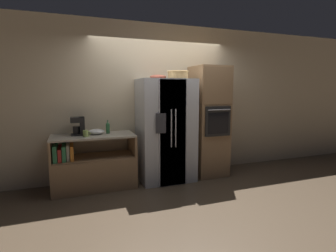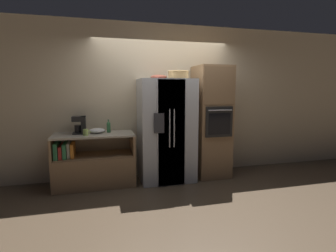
{
  "view_description": "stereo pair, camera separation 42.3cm",
  "coord_description": "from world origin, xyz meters",
  "px_view_note": "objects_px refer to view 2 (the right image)",
  "views": [
    {
      "loc": [
        -1.55,
        -4.23,
        1.62
      ],
      "look_at": [
        -0.01,
        -0.01,
        0.99
      ],
      "focal_mm": 28.0,
      "sensor_mm": 36.0,
      "label": 1
    },
    {
      "loc": [
        -1.15,
        -4.35,
        1.62
      ],
      "look_at": [
        -0.01,
        -0.01,
        0.99
      ],
      "focal_mm": 28.0,
      "sensor_mm": 36.0,
      "label": 2
    }
  ],
  "objects_px": {
    "bottle_tall": "(109,127)",
    "mixing_bowl": "(97,131)",
    "wicker_basket": "(178,75)",
    "mug": "(86,132)",
    "coffee_maker": "(81,124)",
    "refrigerator": "(166,130)",
    "fruit_bowl": "(159,77)",
    "wall_oven": "(211,122)"
  },
  "relations": [
    {
      "from": "bottle_tall",
      "to": "mixing_bowl",
      "type": "distance_m",
      "value": 0.2
    },
    {
      "from": "wicker_basket",
      "to": "mug",
      "type": "distance_m",
      "value": 1.81
    },
    {
      "from": "coffee_maker",
      "to": "wicker_basket",
      "type": "bearing_deg",
      "value": -6.52
    },
    {
      "from": "refrigerator",
      "to": "mug",
      "type": "distance_m",
      "value": 1.36
    },
    {
      "from": "mixing_bowl",
      "to": "fruit_bowl",
      "type": "bearing_deg",
      "value": -1.22
    },
    {
      "from": "bottle_tall",
      "to": "mixing_bowl",
      "type": "relative_size",
      "value": 0.84
    },
    {
      "from": "refrigerator",
      "to": "fruit_bowl",
      "type": "height_order",
      "value": "fruit_bowl"
    },
    {
      "from": "fruit_bowl",
      "to": "bottle_tall",
      "type": "height_order",
      "value": "fruit_bowl"
    },
    {
      "from": "mug",
      "to": "mixing_bowl",
      "type": "xyz_separation_m",
      "value": [
        0.17,
        0.19,
        -0.01
      ]
    },
    {
      "from": "refrigerator",
      "to": "wicker_basket",
      "type": "relative_size",
      "value": 4.94
    },
    {
      "from": "wall_oven",
      "to": "fruit_bowl",
      "type": "height_order",
      "value": "wall_oven"
    },
    {
      "from": "refrigerator",
      "to": "wicker_basket",
      "type": "distance_m",
      "value": 0.99
    },
    {
      "from": "fruit_bowl",
      "to": "mixing_bowl",
      "type": "distance_m",
      "value": 1.41
    },
    {
      "from": "wall_oven",
      "to": "refrigerator",
      "type": "bearing_deg",
      "value": -177.98
    },
    {
      "from": "wall_oven",
      "to": "coffee_maker",
      "type": "relative_size",
      "value": 6.97
    },
    {
      "from": "mug",
      "to": "mixing_bowl",
      "type": "relative_size",
      "value": 0.44
    },
    {
      "from": "wicker_basket",
      "to": "mixing_bowl",
      "type": "relative_size",
      "value": 1.36
    },
    {
      "from": "mixing_bowl",
      "to": "coffee_maker",
      "type": "xyz_separation_m",
      "value": [
        -0.26,
        0.0,
        0.12
      ]
    },
    {
      "from": "bottle_tall",
      "to": "mixing_bowl",
      "type": "bearing_deg",
      "value": -174.61
    },
    {
      "from": "wicker_basket",
      "to": "mug",
      "type": "relative_size",
      "value": 3.13
    },
    {
      "from": "wicker_basket",
      "to": "bottle_tall",
      "type": "relative_size",
      "value": 1.63
    },
    {
      "from": "wall_oven",
      "to": "mug",
      "type": "xyz_separation_m",
      "value": [
        -2.23,
        -0.11,
        -0.09
      ]
    },
    {
      "from": "refrigerator",
      "to": "mug",
      "type": "height_order",
      "value": "refrigerator"
    },
    {
      "from": "mug",
      "to": "mixing_bowl",
      "type": "bearing_deg",
      "value": 47.61
    },
    {
      "from": "fruit_bowl",
      "to": "mug",
      "type": "xyz_separation_m",
      "value": [
        -1.25,
        -0.17,
        -0.9
      ]
    },
    {
      "from": "wall_oven",
      "to": "bottle_tall",
      "type": "xyz_separation_m",
      "value": [
        -1.86,
        0.1,
        -0.04
      ]
    },
    {
      "from": "refrigerator",
      "to": "coffee_maker",
      "type": "distance_m",
      "value": 1.46
    },
    {
      "from": "wall_oven",
      "to": "wicker_basket",
      "type": "height_order",
      "value": "wall_oven"
    },
    {
      "from": "fruit_bowl",
      "to": "coffee_maker",
      "type": "xyz_separation_m",
      "value": [
        -1.34,
        0.03,
        -0.79
      ]
    },
    {
      "from": "wall_oven",
      "to": "mug",
      "type": "distance_m",
      "value": 2.23
    },
    {
      "from": "refrigerator",
      "to": "mixing_bowl",
      "type": "height_order",
      "value": "refrigerator"
    },
    {
      "from": "fruit_bowl",
      "to": "mixing_bowl",
      "type": "bearing_deg",
      "value": 178.78
    },
    {
      "from": "bottle_tall",
      "to": "fruit_bowl",
      "type": "bearing_deg",
      "value": -2.68
    },
    {
      "from": "refrigerator",
      "to": "bottle_tall",
      "type": "xyz_separation_m",
      "value": [
        -0.99,
        0.13,
        0.08
      ]
    },
    {
      "from": "wicker_basket",
      "to": "mug",
      "type": "bearing_deg",
      "value": -179.81
    },
    {
      "from": "mixing_bowl",
      "to": "coffee_maker",
      "type": "relative_size",
      "value": 0.91
    },
    {
      "from": "refrigerator",
      "to": "bottle_tall",
      "type": "bearing_deg",
      "value": 172.43
    },
    {
      "from": "mug",
      "to": "wall_oven",
      "type": "bearing_deg",
      "value": 2.76
    },
    {
      "from": "fruit_bowl",
      "to": "bottle_tall",
      "type": "relative_size",
      "value": 1.3
    },
    {
      "from": "fruit_bowl",
      "to": "bottle_tall",
      "type": "xyz_separation_m",
      "value": [
        -0.88,
        0.04,
        -0.85
      ]
    },
    {
      "from": "bottle_tall",
      "to": "coffee_maker",
      "type": "distance_m",
      "value": 0.46
    },
    {
      "from": "wicker_basket",
      "to": "mug",
      "type": "xyz_separation_m",
      "value": [
        -1.55,
        -0.01,
        -0.94
      ]
    }
  ]
}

